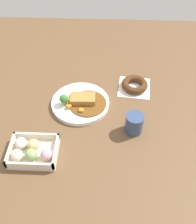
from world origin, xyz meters
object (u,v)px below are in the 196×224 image
chocolate_ring_donut (134,85)px  coffee_mug (134,124)px  curry_plate (81,102)px  donut_box (32,151)px

chocolate_ring_donut → coffee_mug: bearing=-93.9°
curry_plate → donut_box: size_ratio=1.44×
curry_plate → donut_box: (-0.15, -0.26, 0.01)m
donut_box → chocolate_ring_donut: bearing=44.7°
curry_plate → coffee_mug: coffee_mug is taller
curry_plate → donut_box: 0.30m
chocolate_ring_donut → coffee_mug: (-0.02, -0.25, 0.02)m
donut_box → chocolate_ring_donut: donut_box is taller
curry_plate → chocolate_ring_donut: size_ratio=1.58×
coffee_mug → donut_box: bearing=-160.5°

